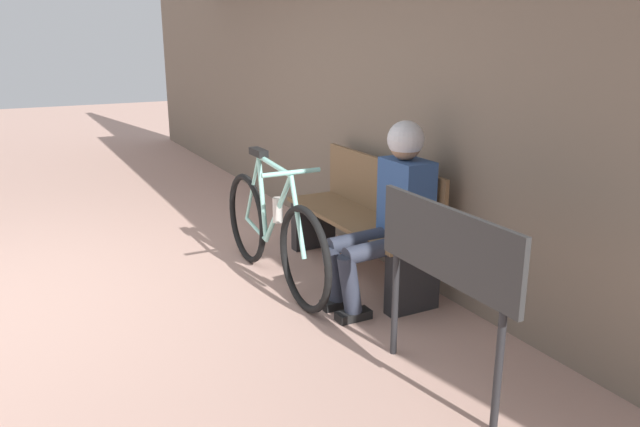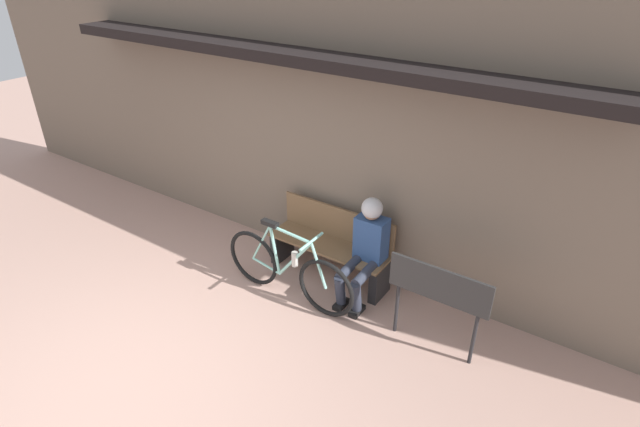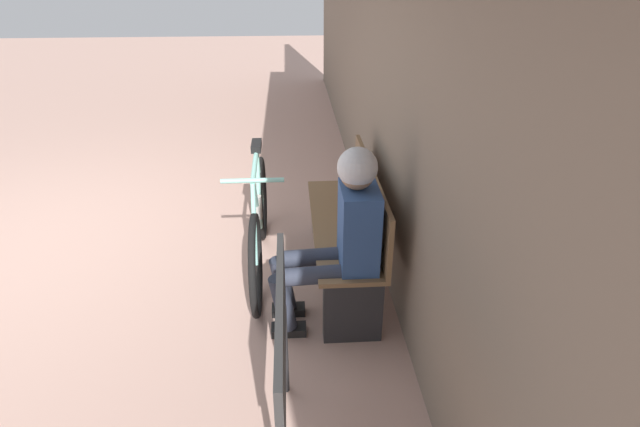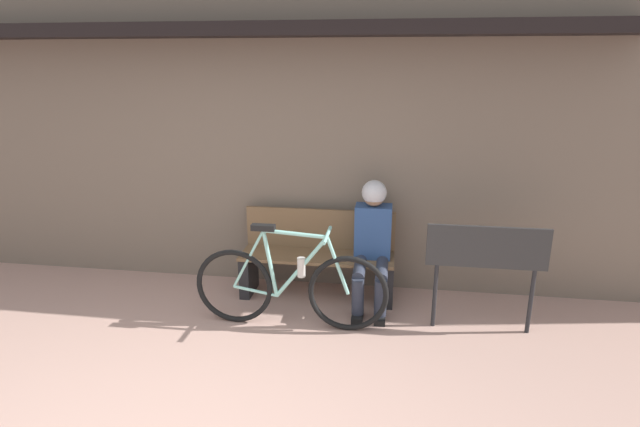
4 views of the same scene
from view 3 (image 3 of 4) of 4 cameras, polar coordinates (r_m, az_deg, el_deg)
name	(u,v)px [view 3 (image 3 of 4)]	position (r m, az deg, el deg)	size (l,w,h in m)	color
ground_plane	(55,244)	(4.69, -28.05, -3.09)	(24.00, 24.00, 0.00)	tan
storefront_wall	(389,29)	(3.78, 7.86, 20.14)	(12.00, 0.56, 3.20)	#756656
park_bench_near	(349,229)	(3.57, 3.34, -1.80)	(1.48, 0.42, 0.84)	brown
bicycle	(259,224)	(3.68, -6.98, -1.17)	(1.69, 0.40, 0.93)	black
person_seated	(341,230)	(2.95, 2.37, -1.89)	(0.34, 0.66, 1.19)	#2D3342
signboard	(281,341)	(2.14, -4.43, -14.38)	(0.99, 0.04, 0.94)	#232326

